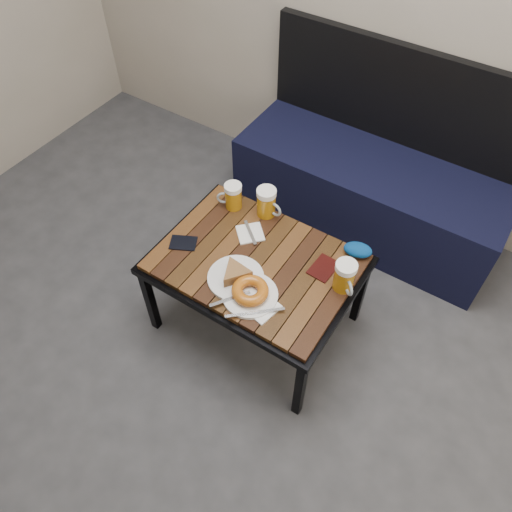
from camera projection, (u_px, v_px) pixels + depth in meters
The scene contains 13 objects.
ground at pixel (152, 492), 1.94m from camera, with size 4.00×4.00×0.00m, color #2D2D30.
bench at pixel (370, 186), 2.64m from camera, with size 1.40×0.50×0.95m.
cafe_table at pixel (256, 267), 2.10m from camera, with size 0.84×0.62×0.47m.
beer_mug_left at pixel (233, 196), 2.22m from camera, with size 0.12×0.10×0.13m.
beer_mug_centre at pixel (267, 202), 2.18m from camera, with size 0.13×0.09×0.14m.
beer_mug_right at pixel (345, 276), 1.93m from camera, with size 0.12×0.12×0.14m.
plate_pie at pixel (236, 275), 1.99m from camera, with size 0.23×0.23×0.06m.
plate_bagel at pixel (250, 293), 1.93m from camera, with size 0.26×0.25×0.06m.
napkin_left at pixel (250, 233), 2.16m from camera, with size 0.15×0.15×0.01m.
napkin_right at pixel (259, 305), 1.92m from camera, with size 0.16×0.14×0.01m.
passport_navy at pixel (183, 243), 2.12m from camera, with size 0.08×0.11×0.01m, color black.
passport_burgundy at pixel (324, 268), 2.04m from camera, with size 0.09×0.13×0.01m, color black.
knit_pouch at pixel (358, 250), 2.07m from camera, with size 0.12×0.08×0.05m, color #040D77.
Camera 1 is at (0.62, -0.22, 2.08)m, focal length 35.00 mm.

